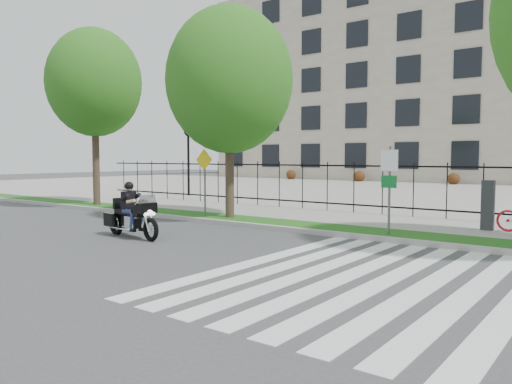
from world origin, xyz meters
The scene contains 13 objects.
ground centered at (0.00, 0.00, 0.00)m, with size 120.00×120.00×0.00m, color #3C3D3F.
curb centered at (0.00, 4.10, 0.07)m, with size 60.00×0.20×0.15m, color #A29F98.
grass_verge centered at (0.00, 4.95, 0.07)m, with size 60.00×1.50×0.15m, color #195515.
sidewalk centered at (0.00, 7.45, 0.07)m, with size 60.00×3.50×0.15m, color gray.
plaza centered at (0.00, 25.00, 0.05)m, with size 80.00×34.00×0.10m, color gray.
crosswalk_stripes centered at (4.83, 0.00, 0.01)m, with size 5.70×8.00×0.01m, color silver, non-canonical shape.
iron_fence centered at (0.00, 9.20, 1.15)m, with size 30.00×0.06×2.00m, color black, non-canonical shape.
lamp_post_left centered at (-12.00, 12.00, 3.21)m, with size 1.06×0.70×4.25m.
street_tree_0 centered at (-10.93, 4.95, 5.72)m, with size 4.28×4.28×8.05m.
street_tree_1 centered at (-2.87, 4.95, 5.09)m, with size 4.58×4.58×7.59m.
sign_pole_regulatory centered at (3.35, 4.58, 1.74)m, with size 0.50×0.09×2.50m.
sign_pole_warning centered at (-3.77, 4.58, 1.74)m, with size 0.78×0.09×2.49m.
motorcycle_rider centered at (-2.72, 0.38, 0.65)m, with size 2.54×0.87×1.96m.
Camera 1 is at (8.86, -8.91, 2.34)m, focal length 35.00 mm.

